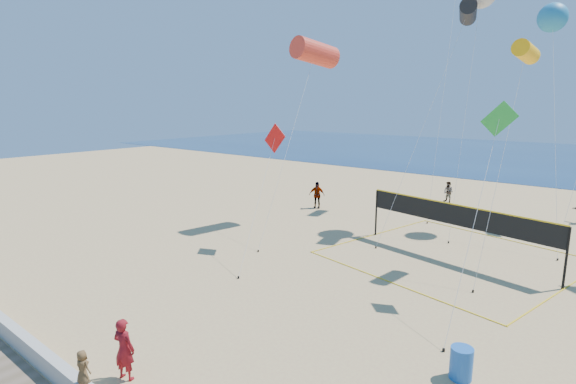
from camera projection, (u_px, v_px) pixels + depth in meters
The scene contains 12 objects.
woman at pixel (124, 349), 12.01m from camera, with size 0.64×0.42×1.74m, color maroon.
toddler at pixel (83, 367), 10.91m from camera, with size 0.42×0.28×0.86m, color brown.
far_person_0 at pixel (317, 195), 31.67m from camera, with size 1.11×0.46×1.89m, color gray.
far_person_3 at pixel (448, 192), 33.58m from camera, with size 0.75×0.59×1.55m, color gray.
trash_barrel at pixel (461, 363), 12.10m from camera, with size 0.60×0.60×0.90m, color #1B56B0.
volleyball_net at pixel (456, 221), 21.33m from camera, with size 11.58×11.47×2.64m.
kite_0 at pixel (315, 53), 26.49m from camera, with size 2.44×8.38×11.10m.
kite_1 at pixel (468, 12), 24.44m from camera, with size 2.44×7.55×12.79m.
kite_2 at pixel (526, 52), 19.03m from camera, with size 0.83×5.25×9.95m.
kite_3 at pixel (273, 145), 22.23m from camera, with size 2.57×4.57×6.36m.
kite_4 at pixel (496, 134), 15.98m from camera, with size 1.33×5.19×7.43m.
kite_7 at pixel (553, 18), 24.98m from camera, with size 3.44×7.02×12.79m.
Camera 1 is at (7.40, -7.40, 7.35)m, focal length 28.00 mm.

